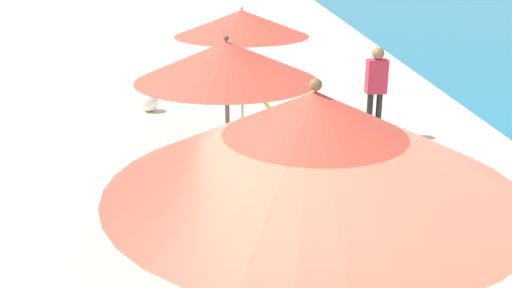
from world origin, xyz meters
TOP-DOWN VIEW (x-y plane):
  - umbrella_nearest at (-0.68, -0.02)m, footprint 2.02×2.02m
  - umbrella_second at (-1.14, 3.55)m, footprint 2.01×2.01m
  - lounger_second_shoreside at (-0.10, 4.79)m, footprint 1.65×0.79m
  - lounger_second_inland at (-0.26, 2.53)m, footprint 1.71×0.92m
  - umbrella_farthest at (-0.93, 6.90)m, footprint 2.22×2.22m
  - lounger_farthest_shoreside at (-0.05, 8.10)m, footprint 1.22×0.67m
  - lounger_farthest_inland at (-0.04, 5.75)m, footprint 1.25×0.81m
  - person_walking_near at (1.47, 7.33)m, footprint 0.37×0.24m
  - beach_ball at (-2.86, 9.11)m, footprint 0.40×0.40m

SIDE VIEW (x-z plane):
  - beach_ball at x=-2.86m, z-range 0.00..0.40m
  - lounger_second_shoreside at x=-0.10m, z-range 0.01..0.54m
  - lounger_farthest_shoreside at x=-0.05m, z-range -0.01..0.59m
  - lounger_second_inland at x=-0.26m, z-range 0.02..0.60m
  - lounger_farthest_inland at x=-0.04m, z-range 0.02..0.65m
  - person_walking_near at x=1.47m, z-range 0.17..1.81m
  - umbrella_farthest at x=-0.93m, z-range 0.92..3.31m
  - umbrella_second at x=-1.14m, z-range 0.93..3.36m
  - umbrella_nearest at x=-0.68m, z-range 1.08..3.85m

